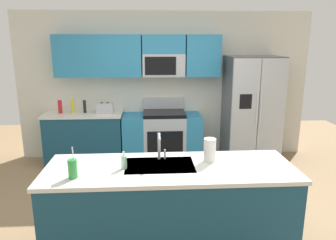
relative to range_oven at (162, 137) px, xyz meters
name	(u,v)px	position (x,y,z in m)	size (l,w,h in m)	color
ground_plane	(173,212)	(0.06, -1.80, -0.44)	(9.00, 9.00, 0.00)	#997A56
kitchen_wall_unit	(156,77)	(-0.09, 0.28, 1.03)	(5.20, 0.43, 2.60)	silver
back_counter	(85,138)	(-1.35, 0.00, 0.01)	(1.32, 0.63, 0.90)	navy
range_oven	(162,137)	(0.00, 0.00, 0.00)	(1.36, 0.61, 1.10)	#B7BABF
refrigerator	(251,110)	(1.56, -0.07, 0.48)	(0.90, 0.76, 1.85)	#4C4F54
island_counter	(170,208)	(-0.03, -2.49, 0.01)	(2.44, 0.83, 0.90)	navy
toaster	(105,108)	(-0.97, -0.05, 0.55)	(0.28, 0.16, 0.18)	#B7BABF
pepper_mill	(85,107)	(-1.32, 0.00, 0.57)	(0.05, 0.05, 0.22)	black
bottle_red	(60,107)	(-1.73, -0.01, 0.57)	(0.07, 0.07, 0.22)	red
bottle_yellow	(73,106)	(-1.52, -0.03, 0.58)	(0.06, 0.06, 0.24)	yellow
sink_faucet	(160,144)	(-0.12, -2.30, 0.62)	(0.09, 0.21, 0.28)	#B7BABF
drink_cup_green	(73,169)	(-0.91, -2.69, 0.55)	(0.08, 0.08, 0.29)	green
soap_dispenser	(124,162)	(-0.47, -2.50, 0.53)	(0.06, 0.06, 0.17)	#A5D8B2
paper_towel_roll	(210,150)	(0.39, -2.36, 0.58)	(0.12, 0.12, 0.24)	white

